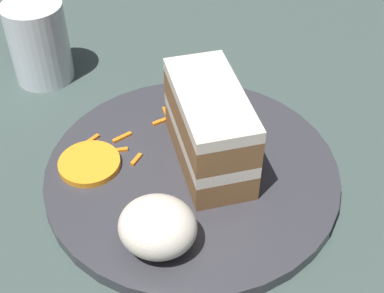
# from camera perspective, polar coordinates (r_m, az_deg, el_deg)

# --- Properties ---
(ground_plane) EXTENTS (6.00, 6.00, 0.00)m
(ground_plane) POSITION_cam_1_polar(r_m,az_deg,el_deg) (0.55, 1.32, -6.05)
(ground_plane) COLOR #38332D
(ground_plane) RESTS_ON ground
(dining_table) EXTENTS (0.99, 0.87, 0.03)m
(dining_table) POSITION_cam_1_polar(r_m,az_deg,el_deg) (0.54, 1.34, -5.07)
(dining_table) COLOR #384742
(dining_table) RESTS_ON ground
(plate) EXTENTS (0.29, 0.29, 0.01)m
(plate) POSITION_cam_1_polar(r_m,az_deg,el_deg) (0.53, -0.00, -2.83)
(plate) COLOR #333338
(plate) RESTS_ON dining_table
(cake_slice) EXTENTS (0.11, 0.14, 0.08)m
(cake_slice) POSITION_cam_1_polar(r_m,az_deg,el_deg) (0.50, 2.42, 2.01)
(cake_slice) COLOR brown
(cake_slice) RESTS_ON plate
(cream_dollop) EXTENTS (0.07, 0.06, 0.05)m
(cream_dollop) POSITION_cam_1_polar(r_m,az_deg,el_deg) (0.44, -3.69, -8.54)
(cream_dollop) COLOR silver
(cream_dollop) RESTS_ON plate
(orange_garnish) EXTENTS (0.06, 0.06, 0.01)m
(orange_garnish) POSITION_cam_1_polar(r_m,az_deg,el_deg) (0.53, -10.89, -1.79)
(orange_garnish) COLOR orange
(orange_garnish) RESTS_ON plate
(carrot_shreds_scatter) EXTENTS (0.16, 0.18, 0.00)m
(carrot_shreds_scatter) POSITION_cam_1_polar(r_m,az_deg,el_deg) (0.56, -3.50, 1.49)
(carrot_shreds_scatter) COLOR orange
(carrot_shreds_scatter) RESTS_ON plate
(drinking_glass) EXTENTS (0.07, 0.07, 0.10)m
(drinking_glass) POSITION_cam_1_polar(r_m,az_deg,el_deg) (0.66, -15.91, 10.16)
(drinking_glass) COLOR silver
(drinking_glass) RESTS_ON dining_table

